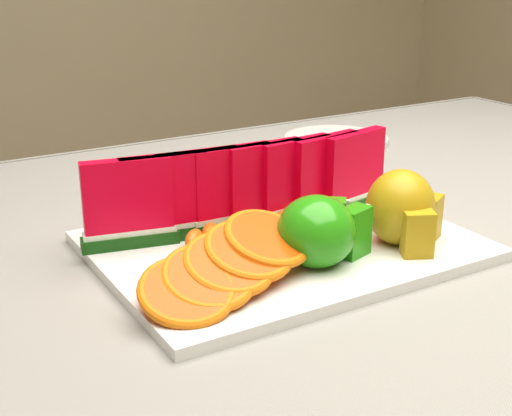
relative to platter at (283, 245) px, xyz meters
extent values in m
cube|color=#4D2618|center=(0.09, 0.01, -0.03)|extent=(1.40, 0.90, 0.03)
cube|color=#4D2618|center=(0.73, 0.40, -0.40)|extent=(0.06, 0.06, 0.72)
cube|color=slate|center=(0.09, 0.01, -0.01)|extent=(1.52, 1.02, 0.01)
cube|color=slate|center=(0.09, 0.52, -0.10)|extent=(1.52, 0.01, 0.20)
cube|color=silver|center=(0.00, 0.00, 0.00)|extent=(0.40, 0.30, 0.01)
ellipsoid|color=#39931B|center=(0.00, -0.07, 0.04)|extent=(0.09, 0.09, 0.07)
cube|color=#39931B|center=(0.04, -0.07, 0.03)|extent=(0.04, 0.03, 0.06)
cube|color=beige|center=(0.05, -0.07, 0.03)|extent=(0.03, 0.01, 0.05)
cube|color=#39931B|center=(0.04, -0.04, 0.03)|extent=(0.04, 0.04, 0.06)
cube|color=beige|center=(0.04, -0.04, 0.03)|extent=(0.03, 0.02, 0.05)
ellipsoid|color=#A0740A|center=(0.11, -0.07, 0.05)|extent=(0.08, 0.08, 0.08)
cube|color=#A0740A|center=(0.10, -0.11, 0.03)|extent=(0.04, 0.03, 0.05)
cube|color=#A0740A|center=(0.14, -0.08, 0.03)|extent=(0.04, 0.03, 0.05)
cylinder|color=silver|center=(0.34, 0.35, 0.00)|extent=(0.18, 0.18, 0.01)
cube|color=silver|center=(-0.07, 0.18, 0.00)|extent=(0.02, 0.17, 0.00)
cube|color=silver|center=(-0.08, 0.27, 0.00)|extent=(0.00, 0.04, 0.00)
cube|color=silver|center=(-0.07, 0.27, 0.00)|extent=(0.00, 0.04, 0.00)
cube|color=silver|center=(-0.07, 0.27, 0.00)|extent=(0.00, 0.04, 0.00)
cube|color=#113C13|center=(-0.15, 0.07, 0.01)|extent=(0.11, 0.04, 0.01)
cube|color=silver|center=(-0.15, 0.07, 0.02)|extent=(0.10, 0.04, 0.01)
cube|color=red|center=(-0.15, 0.07, 0.07)|extent=(0.10, 0.04, 0.08)
cube|color=#113C13|center=(-0.11, 0.07, 0.01)|extent=(0.11, 0.04, 0.01)
cube|color=silver|center=(-0.11, 0.07, 0.02)|extent=(0.10, 0.03, 0.01)
cube|color=red|center=(-0.11, 0.07, 0.07)|extent=(0.10, 0.03, 0.08)
cube|color=#113C13|center=(-0.07, 0.06, 0.01)|extent=(0.11, 0.03, 0.01)
cube|color=silver|center=(-0.07, 0.06, 0.02)|extent=(0.10, 0.03, 0.01)
cube|color=red|center=(-0.07, 0.06, 0.07)|extent=(0.10, 0.02, 0.08)
cube|color=#113C13|center=(-0.03, 0.06, 0.01)|extent=(0.11, 0.02, 0.01)
cube|color=silver|center=(-0.03, 0.06, 0.02)|extent=(0.10, 0.02, 0.01)
cube|color=red|center=(-0.03, 0.06, 0.07)|extent=(0.10, 0.02, 0.08)
cube|color=#113C13|center=(0.01, 0.05, 0.01)|extent=(0.11, 0.02, 0.01)
cube|color=silver|center=(0.01, 0.05, 0.02)|extent=(0.10, 0.02, 0.01)
cube|color=red|center=(0.01, 0.05, 0.07)|extent=(0.10, 0.02, 0.08)
cube|color=#113C13|center=(0.05, 0.05, 0.01)|extent=(0.11, 0.03, 0.01)
cube|color=silver|center=(0.05, 0.05, 0.02)|extent=(0.10, 0.03, 0.01)
cube|color=red|center=(0.05, 0.05, 0.07)|extent=(0.10, 0.02, 0.08)
cube|color=#113C13|center=(0.09, 0.05, 0.01)|extent=(0.11, 0.04, 0.01)
cube|color=silver|center=(0.09, 0.05, 0.02)|extent=(0.10, 0.03, 0.01)
cube|color=red|center=(0.09, 0.05, 0.07)|extent=(0.10, 0.03, 0.08)
cube|color=#113C13|center=(0.13, 0.04, 0.01)|extent=(0.11, 0.04, 0.01)
cube|color=silver|center=(0.13, 0.04, 0.02)|extent=(0.10, 0.04, 0.01)
cube|color=red|center=(0.13, 0.04, 0.07)|extent=(0.10, 0.04, 0.08)
cylinder|color=#CE4E00|center=(-0.16, -0.09, 0.02)|extent=(0.09, 0.09, 0.04)
torus|color=#BE4B00|center=(-0.16, -0.09, 0.02)|extent=(0.11, 0.10, 0.04)
cylinder|color=#CE4E00|center=(-0.13, -0.08, 0.03)|extent=(0.09, 0.08, 0.04)
torus|color=#BE4B00|center=(-0.13, -0.08, 0.03)|extent=(0.10, 0.10, 0.04)
cylinder|color=#CE4E00|center=(-0.11, -0.07, 0.03)|extent=(0.08, 0.08, 0.04)
torus|color=#BE4B00|center=(-0.11, -0.07, 0.03)|extent=(0.09, 0.09, 0.04)
cylinder|color=#CE4E00|center=(-0.08, -0.06, 0.04)|extent=(0.09, 0.09, 0.04)
torus|color=#BE4B00|center=(-0.08, -0.06, 0.04)|extent=(0.10, 0.10, 0.04)
cylinder|color=#CE4E00|center=(-0.06, -0.06, 0.04)|extent=(0.10, 0.10, 0.04)
torus|color=#BE4B00|center=(-0.06, -0.06, 0.04)|extent=(0.11, 0.11, 0.04)
cylinder|color=#CE4E00|center=(-0.11, 0.13, 0.02)|extent=(0.07, 0.07, 0.03)
torus|color=#BE4B00|center=(-0.11, 0.13, 0.02)|extent=(0.07, 0.07, 0.03)
cylinder|color=#CE4E00|center=(-0.06, 0.13, 0.02)|extent=(0.07, 0.07, 0.03)
torus|color=#BE4B00|center=(-0.06, 0.13, 0.02)|extent=(0.08, 0.08, 0.03)
cylinder|color=#CE4E00|center=(-0.01, 0.13, 0.03)|extent=(0.08, 0.08, 0.03)
torus|color=#BE4B00|center=(-0.01, 0.13, 0.03)|extent=(0.09, 0.09, 0.03)
cylinder|color=#CE4E00|center=(0.04, 0.13, 0.03)|extent=(0.08, 0.08, 0.03)
torus|color=#BE4B00|center=(0.04, 0.13, 0.03)|extent=(0.09, 0.09, 0.03)
cylinder|color=#CE4E00|center=(0.09, 0.13, 0.03)|extent=(0.08, 0.08, 0.03)
torus|color=#BE4B00|center=(0.09, 0.13, 0.03)|extent=(0.09, 0.09, 0.03)
cylinder|color=#CE4E00|center=(0.13, 0.13, 0.03)|extent=(0.09, 0.09, 0.03)
torus|color=#BE4B00|center=(0.13, 0.13, 0.03)|extent=(0.10, 0.10, 0.03)
ellipsoid|color=orange|center=(-0.10, 0.03, 0.02)|extent=(0.04, 0.04, 0.02)
ellipsoid|color=orange|center=(-0.07, 0.03, 0.02)|extent=(0.03, 0.04, 0.02)
ellipsoid|color=orange|center=(-0.05, 0.02, 0.02)|extent=(0.03, 0.04, 0.02)
ellipsoid|color=orange|center=(-0.03, 0.03, 0.02)|extent=(0.02, 0.04, 0.02)
ellipsoid|color=orange|center=(-0.01, 0.01, 0.02)|extent=(0.03, 0.04, 0.02)
ellipsoid|color=orange|center=(0.02, 0.03, 0.02)|extent=(0.04, 0.04, 0.02)
ellipsoid|color=orange|center=(0.04, 0.04, 0.02)|extent=(0.04, 0.02, 0.02)
ellipsoid|color=orange|center=(0.06, 0.03, 0.02)|extent=(0.04, 0.03, 0.02)
ellipsoid|color=orange|center=(0.08, 0.02, 0.02)|extent=(0.04, 0.03, 0.02)
camera|label=1|loc=(-0.40, -0.61, 0.31)|focal=50.00mm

